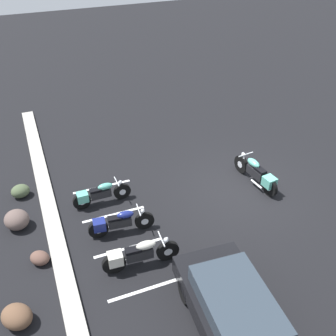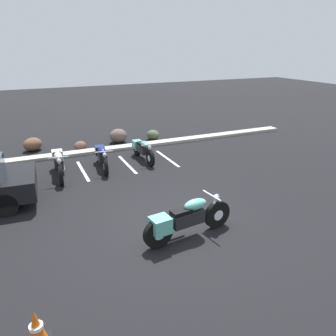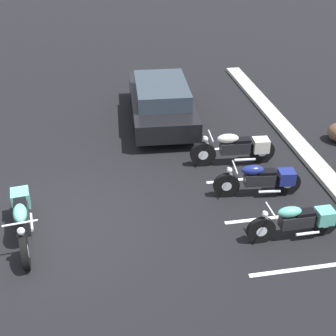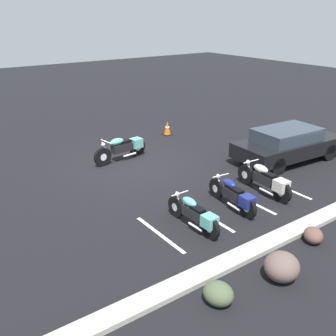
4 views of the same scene
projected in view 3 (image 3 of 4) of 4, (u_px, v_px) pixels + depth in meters
The scene contains 10 objects.
ground at pixel (55, 231), 9.92m from camera, with size 60.00×60.00×0.00m, color black.
motorcycle_teal_featured at pixel (22, 217), 9.54m from camera, with size 2.31×0.70×0.91m.
parked_bike_0 at pixel (237, 148), 12.10m from camera, with size 0.63×2.23×0.88m.
parked_bike_1 at pixel (262, 179), 10.87m from camera, with size 0.60×2.07×0.81m.
parked_bike_2 at pixel (299, 221), 9.55m from camera, with size 0.56×2.01×0.79m.
car_black at pixel (161, 101), 14.21m from camera, with size 4.41×2.08×1.29m.
stall_line_0 at pixel (229, 148), 13.07m from camera, with size 0.10×2.10×0.00m, color white.
stall_line_1 at pixel (247, 179), 11.70m from camera, with size 0.10×2.10×0.00m, color white.
stall_line_2 at pixel (271, 218), 10.32m from camera, with size 0.10×2.10×0.00m, color white.
stall_line_3 at pixel (302, 269), 8.95m from camera, with size 0.10×2.10×0.00m, color white.
Camera 3 is at (8.08, 0.99, 6.30)m, focal length 50.00 mm.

